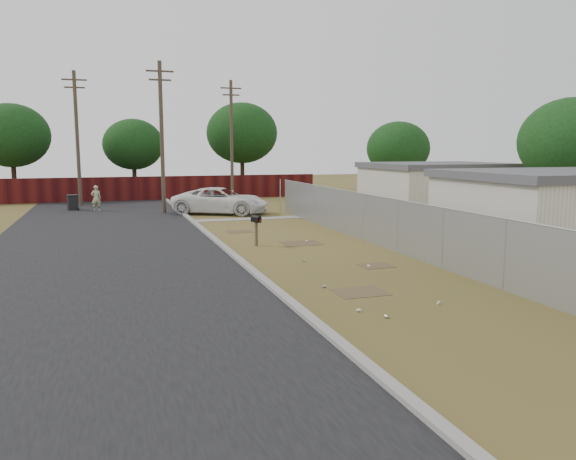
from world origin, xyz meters
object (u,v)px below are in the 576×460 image
object	(u,v)px
pickup_truck	(221,201)
pedestrian	(96,198)
trash_bin	(73,202)
mailbox	(256,222)

from	to	relation	value
pickup_truck	pedestrian	world-z (taller)	pedestrian
pickup_truck	pedestrian	size ratio (longest dim) A/B	3.51
pedestrian	trash_bin	size ratio (longest dim) A/B	1.64
trash_bin	mailbox	bearing A→B (deg)	-64.60
mailbox	trash_bin	world-z (taller)	mailbox
pedestrian	mailbox	bearing A→B (deg)	109.23
pickup_truck	trash_bin	bearing A→B (deg)	89.29
pedestrian	trash_bin	bearing A→B (deg)	-38.98
pickup_truck	trash_bin	xyz separation A→B (m)	(-8.59, 4.82, -0.29)
pickup_truck	trash_bin	world-z (taller)	pickup_truck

